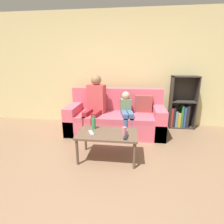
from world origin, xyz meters
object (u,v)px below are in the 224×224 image
at_px(tv_remote_0, 91,133).
at_px(couch, 116,118).
at_px(bookshelf, 181,108).
at_px(cup_near, 124,130).
at_px(coffee_table, 107,136).
at_px(bottle, 94,123).
at_px(person_child, 127,111).
at_px(tv_remote_1, 126,137).
at_px(person_adult, 95,100).

bearing_deg(tv_remote_0, couch, 49.78).
height_order(bookshelf, cup_near, bookshelf).
bearing_deg(coffee_table, cup_near, 2.82).
relative_size(tv_remote_0, bottle, 0.80).
bearing_deg(person_child, bookshelf, 16.30).
relative_size(coffee_table, bottle, 4.26).
relative_size(coffee_table, cup_near, 9.14).
relative_size(coffee_table, person_child, 1.02).
bearing_deg(bookshelf, tv_remote_1, -124.08).
height_order(person_adult, tv_remote_1, person_adult).
bearing_deg(tv_remote_0, bookshelf, 16.37).
bearing_deg(bottle, person_adult, 100.47).
bearing_deg(couch, tv_remote_1, -77.60).
bearing_deg(couch, coffee_table, -90.80).
height_order(bookshelf, tv_remote_1, bookshelf).
relative_size(bookshelf, person_adult, 0.97).
bearing_deg(person_child, bottle, -132.75).
height_order(couch, cup_near, couch).
relative_size(couch, bottle, 9.37).
distance_m(person_child, bottle, 0.95).
relative_size(bookshelf, coffee_table, 1.29).
bearing_deg(tv_remote_0, coffee_table, -14.13).
bearing_deg(person_adult, tv_remote_1, -48.19).
bearing_deg(cup_near, bookshelf, 52.62).
bearing_deg(cup_near, person_adult, 123.03).
bearing_deg(bottle, person_child, 58.71).
distance_m(couch, person_adult, 0.59).
distance_m(couch, coffee_table, 1.12).
bearing_deg(tv_remote_1, bookshelf, 62.61).
relative_size(couch, tv_remote_0, 11.68).
xyz_separation_m(bookshelf, tv_remote_1, (-1.18, -1.75, -0.01)).
bearing_deg(cup_near, bottle, 164.69).
relative_size(couch, cup_near, 20.11).
bearing_deg(person_child, person_adult, 162.50).
height_order(bookshelf, tv_remote_0, bookshelf).
bearing_deg(coffee_table, couch, 89.20).
bearing_deg(person_adult, bookshelf, 27.95).
bearing_deg(person_child, tv_remote_0, -127.05).
bearing_deg(bookshelf, tv_remote_0, -135.80).
bearing_deg(cup_near, person_child, 90.34).
height_order(coffee_table, person_child, person_child).
bearing_deg(tv_remote_0, person_child, 36.58).
bearing_deg(couch, bookshelf, 18.84).
bearing_deg(couch, tv_remote_0, -102.39).
xyz_separation_m(bookshelf, cup_near, (-1.22, -1.60, 0.03)).
bearing_deg(person_child, tv_remote_1, -99.27).
relative_size(coffee_table, person_adult, 0.75).
bearing_deg(couch, person_child, -32.32).
height_order(person_child, tv_remote_0, person_child).
bearing_deg(bookshelf, person_child, -152.24).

